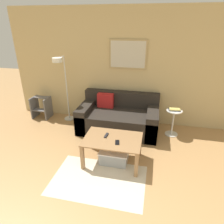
{
  "coord_description": "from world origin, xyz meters",
  "views": [
    {
      "loc": [
        0.59,
        -1.0,
        2.24
      ],
      "look_at": [
        -0.07,
        1.97,
        0.85
      ],
      "focal_mm": 32.0,
      "sensor_mm": 36.0,
      "label": 1
    }
  ],
  "objects_px": {
    "coffee_table": "(113,143)",
    "step_stool": "(41,107)",
    "book_stack": "(174,109)",
    "cell_phone": "(117,142)",
    "couch": "(119,118)",
    "side_table": "(173,120)",
    "storage_bin": "(114,155)",
    "remote_control": "(106,135)",
    "floor_lamp": "(62,78)"
  },
  "relations": [
    {
      "from": "couch",
      "to": "step_stool",
      "type": "relative_size",
      "value": 3.24
    },
    {
      "from": "coffee_table",
      "to": "side_table",
      "type": "relative_size",
      "value": 1.68
    },
    {
      "from": "couch",
      "to": "remote_control",
      "type": "height_order",
      "value": "couch"
    },
    {
      "from": "couch",
      "to": "side_table",
      "type": "xyz_separation_m",
      "value": [
        1.17,
        0.01,
        0.06
      ]
    },
    {
      "from": "coffee_table",
      "to": "remote_control",
      "type": "distance_m",
      "value": 0.17
    },
    {
      "from": "couch",
      "to": "side_table",
      "type": "height_order",
      "value": "couch"
    },
    {
      "from": "couch",
      "to": "remote_control",
      "type": "xyz_separation_m",
      "value": [
        -0.01,
        -1.1,
        0.19
      ]
    },
    {
      "from": "coffee_table",
      "to": "step_stool",
      "type": "xyz_separation_m",
      "value": [
        -2.13,
        1.35,
        -0.1
      ]
    },
    {
      "from": "storage_bin",
      "to": "floor_lamp",
      "type": "xyz_separation_m",
      "value": [
        -1.44,
        1.21,
        0.97
      ]
    },
    {
      "from": "couch",
      "to": "step_stool",
      "type": "bearing_deg",
      "value": 174.77
    },
    {
      "from": "floor_lamp",
      "to": "side_table",
      "type": "relative_size",
      "value": 2.73
    },
    {
      "from": "couch",
      "to": "storage_bin",
      "type": "bearing_deg",
      "value": -82.92
    },
    {
      "from": "coffee_table",
      "to": "storage_bin",
      "type": "relative_size",
      "value": 1.95
    },
    {
      "from": "couch",
      "to": "step_stool",
      "type": "distance_m",
      "value": 2.02
    },
    {
      "from": "coffee_table",
      "to": "storage_bin",
      "type": "distance_m",
      "value": 0.26
    },
    {
      "from": "side_table",
      "to": "book_stack",
      "type": "bearing_deg",
      "value": -145.81
    },
    {
      "from": "book_stack",
      "to": "step_stool",
      "type": "bearing_deg",
      "value": 176.75
    },
    {
      "from": "storage_bin",
      "to": "cell_phone",
      "type": "distance_m",
      "value": 0.37
    },
    {
      "from": "coffee_table",
      "to": "cell_phone",
      "type": "height_order",
      "value": "cell_phone"
    },
    {
      "from": "coffee_table",
      "to": "step_stool",
      "type": "bearing_deg",
      "value": 147.62
    },
    {
      "from": "remote_control",
      "to": "storage_bin",
      "type": "bearing_deg",
      "value": -15.35
    },
    {
      "from": "couch",
      "to": "storage_bin",
      "type": "height_order",
      "value": "couch"
    },
    {
      "from": "couch",
      "to": "cell_phone",
      "type": "relative_size",
      "value": 12.19
    },
    {
      "from": "couch",
      "to": "step_stool",
      "type": "height_order",
      "value": "couch"
    },
    {
      "from": "storage_bin",
      "to": "book_stack",
      "type": "relative_size",
      "value": 2.0
    },
    {
      "from": "storage_bin",
      "to": "side_table",
      "type": "relative_size",
      "value": 0.86
    },
    {
      "from": "couch",
      "to": "book_stack",
      "type": "height_order",
      "value": "couch"
    },
    {
      "from": "book_stack",
      "to": "cell_phone",
      "type": "relative_size",
      "value": 1.75
    },
    {
      "from": "cell_phone",
      "to": "storage_bin",
      "type": "bearing_deg",
      "value": 112.48
    },
    {
      "from": "floor_lamp",
      "to": "remote_control",
      "type": "xyz_separation_m",
      "value": [
        1.29,
        -1.16,
        -0.62
      ]
    },
    {
      "from": "remote_control",
      "to": "couch",
      "type": "bearing_deg",
      "value": 93.63
    },
    {
      "from": "couch",
      "to": "coffee_table",
      "type": "bearing_deg",
      "value": -84.25
    },
    {
      "from": "storage_bin",
      "to": "side_table",
      "type": "height_order",
      "value": "side_table"
    },
    {
      "from": "couch",
      "to": "floor_lamp",
      "type": "height_order",
      "value": "floor_lamp"
    },
    {
      "from": "floor_lamp",
      "to": "remote_control",
      "type": "height_order",
      "value": "floor_lamp"
    },
    {
      "from": "side_table",
      "to": "step_stool",
      "type": "height_order",
      "value": "side_table"
    },
    {
      "from": "coffee_table",
      "to": "storage_bin",
      "type": "bearing_deg",
      "value": 22.33
    },
    {
      "from": "side_table",
      "to": "cell_phone",
      "type": "relative_size",
      "value": 4.07
    },
    {
      "from": "book_stack",
      "to": "remote_control",
      "type": "distance_m",
      "value": 1.61
    },
    {
      "from": "coffee_table",
      "to": "book_stack",
      "type": "height_order",
      "value": "book_stack"
    },
    {
      "from": "storage_bin",
      "to": "cell_phone",
      "type": "xyz_separation_m",
      "value": [
        0.07,
        -0.11,
        0.35
      ]
    },
    {
      "from": "side_table",
      "to": "coffee_table",
      "type": "bearing_deg",
      "value": -131.85
    },
    {
      "from": "remote_control",
      "to": "cell_phone",
      "type": "height_order",
      "value": "remote_control"
    },
    {
      "from": "floor_lamp",
      "to": "cell_phone",
      "type": "height_order",
      "value": "floor_lamp"
    },
    {
      "from": "book_stack",
      "to": "cell_phone",
      "type": "distance_m",
      "value": 1.59
    },
    {
      "from": "remote_control",
      "to": "cell_phone",
      "type": "xyz_separation_m",
      "value": [
        0.22,
        -0.16,
        -0.01
      ]
    },
    {
      "from": "floor_lamp",
      "to": "step_stool",
      "type": "relative_size",
      "value": 2.94
    },
    {
      "from": "storage_bin",
      "to": "step_stool",
      "type": "distance_m",
      "value": 2.54
    },
    {
      "from": "side_table",
      "to": "cell_phone",
      "type": "bearing_deg",
      "value": -126.82
    },
    {
      "from": "cell_phone",
      "to": "step_stool",
      "type": "distance_m",
      "value": 2.66
    }
  ]
}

